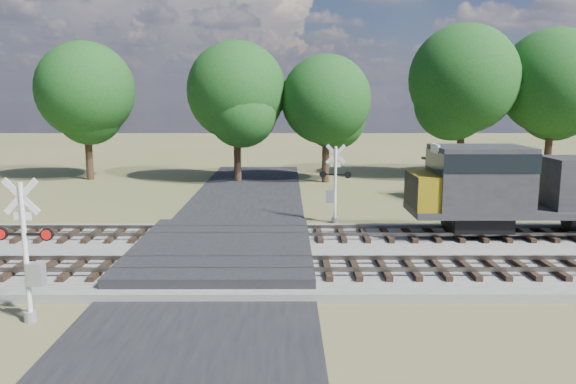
{
  "coord_description": "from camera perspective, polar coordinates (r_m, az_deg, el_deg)",
  "views": [
    {
      "loc": [
        2.56,
        -21.22,
        6.38
      ],
      "look_at": [
        2.62,
        2.0,
        2.46
      ],
      "focal_mm": 35.0,
      "sensor_mm": 36.0,
      "label": 1
    }
  ],
  "objects": [
    {
      "name": "ground",
      "position": [
        22.31,
        -6.77,
        -7.1
      ],
      "size": [
        160.0,
        160.0,
        0.0
      ],
      "primitive_type": "plane",
      "color": "#4E542C",
      "rests_on": "ground"
    },
    {
      "name": "ballast_bed",
      "position": [
        23.79,
        18.2,
        -6.08
      ],
      "size": [
        140.0,
        10.0,
        0.3
      ],
      "primitive_type": "cube",
      "color": "gray",
      "rests_on": "ground"
    },
    {
      "name": "road",
      "position": [
        22.3,
        -6.77,
        -7.0
      ],
      "size": [
        7.0,
        60.0,
        0.08
      ],
      "primitive_type": "cube",
      "color": "black",
      "rests_on": "ground"
    },
    {
      "name": "crossing_panel",
      "position": [
        22.7,
        -6.64,
        -5.97
      ],
      "size": [
        7.0,
        9.0,
        0.62
      ],
      "primitive_type": "cube",
      "color": "#262628",
      "rests_on": "ground"
    },
    {
      "name": "track_near",
      "position": [
        20.13,
        1.49,
        -7.65
      ],
      "size": [
        140.0,
        2.6,
        0.33
      ],
      "color": "black",
      "rests_on": "ballast_bed"
    },
    {
      "name": "track_far",
      "position": [
        24.95,
        1.16,
        -4.24
      ],
      "size": [
        140.0,
        2.6,
        0.33
      ],
      "color": "black",
      "rests_on": "ballast_bed"
    },
    {
      "name": "crossing_signal_near",
      "position": [
        17.61,
        -24.79,
        -6.58
      ],
      "size": [
        1.69,
        0.37,
        4.19
      ],
      "rotation": [
        0.0,
        0.0,
        -0.06
      ],
      "color": "silver",
      "rests_on": "ground"
    },
    {
      "name": "crossing_signal_far",
      "position": [
        28.72,
        4.66,
        0.16
      ],
      "size": [
        1.62,
        0.46,
        4.06
      ],
      "rotation": [
        0.0,
        0.0,
        2.93
      ],
      "color": "silver",
      "rests_on": "ground"
    },
    {
      "name": "equipment_shed",
      "position": [
        36.6,
        17.52,
        1.24
      ],
      "size": [
        4.92,
        4.92,
        2.65
      ],
      "rotation": [
        0.0,
        0.0,
        0.32
      ],
      "color": "#44301D",
      "rests_on": "ground"
    },
    {
      "name": "treeline",
      "position": [
        43.32,
        9.9,
        10.16
      ],
      "size": [
        82.81,
        11.19,
        11.94
      ],
      "color": "black",
      "rests_on": "ground"
    }
  ]
}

